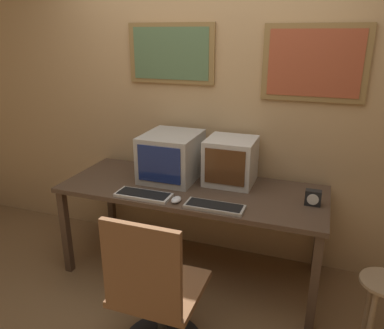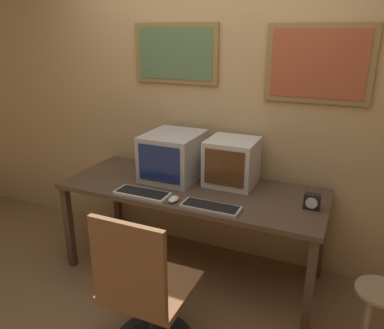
{
  "view_description": "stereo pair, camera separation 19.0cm",
  "coord_description": "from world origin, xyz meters",
  "px_view_note": "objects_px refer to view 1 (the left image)",
  "views": [
    {
      "loc": [
        0.9,
        -1.78,
        1.86
      ],
      "look_at": [
        0.0,
        0.7,
        0.93
      ],
      "focal_mm": 35.0,
      "sensor_mm": 36.0,
      "label": 1
    },
    {
      "loc": [
        1.08,
        -1.71,
        1.86
      ],
      "look_at": [
        0.0,
        0.7,
        0.93
      ],
      "focal_mm": 35.0,
      "sensor_mm": 36.0,
      "label": 2
    }
  ],
  "objects_px": {
    "monitor_right": "(231,161)",
    "mouse_near_keyboard": "(176,200)",
    "desk_clock": "(313,198)",
    "keyboard_side": "(215,206)",
    "monitor_left": "(171,156)",
    "office_chair": "(156,300)",
    "keyboard_main": "(144,195)",
    "side_stool": "(382,301)"
  },
  "relations": [
    {
      "from": "keyboard_side",
      "to": "desk_clock",
      "type": "xyz_separation_m",
      "value": [
        0.62,
        0.28,
        0.04
      ]
    },
    {
      "from": "monitor_left",
      "to": "keyboard_main",
      "type": "xyz_separation_m",
      "value": [
        -0.05,
        -0.41,
        -0.17
      ]
    },
    {
      "from": "monitor_right",
      "to": "keyboard_side",
      "type": "distance_m",
      "value": 0.52
    },
    {
      "from": "desk_clock",
      "to": "keyboard_main",
      "type": "bearing_deg",
      "value": -166.93
    },
    {
      "from": "mouse_near_keyboard",
      "to": "side_stool",
      "type": "xyz_separation_m",
      "value": [
        1.35,
        -0.08,
        -0.41
      ]
    },
    {
      "from": "desk_clock",
      "to": "keyboard_side",
      "type": "bearing_deg",
      "value": -155.89
    },
    {
      "from": "desk_clock",
      "to": "mouse_near_keyboard",
      "type": "bearing_deg",
      "value": -163.01
    },
    {
      "from": "keyboard_side",
      "to": "mouse_near_keyboard",
      "type": "relative_size",
      "value": 3.87
    },
    {
      "from": "keyboard_side",
      "to": "office_chair",
      "type": "distance_m",
      "value": 0.71
    },
    {
      "from": "monitor_left",
      "to": "keyboard_main",
      "type": "bearing_deg",
      "value": -96.6
    },
    {
      "from": "monitor_right",
      "to": "office_chair",
      "type": "relative_size",
      "value": 0.38
    },
    {
      "from": "mouse_near_keyboard",
      "to": "office_chair",
      "type": "relative_size",
      "value": 0.11
    },
    {
      "from": "monitor_right",
      "to": "desk_clock",
      "type": "height_order",
      "value": "monitor_right"
    },
    {
      "from": "monitor_left",
      "to": "keyboard_side",
      "type": "height_order",
      "value": "monitor_left"
    },
    {
      "from": "keyboard_main",
      "to": "desk_clock",
      "type": "relative_size",
      "value": 3.77
    },
    {
      "from": "monitor_right",
      "to": "keyboard_main",
      "type": "height_order",
      "value": "monitor_right"
    },
    {
      "from": "monitor_left",
      "to": "keyboard_side",
      "type": "relative_size",
      "value": 1.21
    },
    {
      "from": "monitor_left",
      "to": "monitor_right",
      "type": "xyz_separation_m",
      "value": [
        0.47,
        0.07,
        -0.01
      ]
    },
    {
      "from": "monitor_left",
      "to": "side_stool",
      "type": "relative_size",
      "value": 0.99
    },
    {
      "from": "keyboard_side",
      "to": "monitor_right",
      "type": "bearing_deg",
      "value": 92.33
    },
    {
      "from": "monitor_right",
      "to": "keyboard_main",
      "type": "distance_m",
      "value": 0.73
    },
    {
      "from": "office_chair",
      "to": "mouse_near_keyboard",
      "type": "bearing_deg",
      "value": 100.41
    },
    {
      "from": "keyboard_main",
      "to": "monitor_left",
      "type": "bearing_deg",
      "value": 83.4
    },
    {
      "from": "monitor_left",
      "to": "desk_clock",
      "type": "xyz_separation_m",
      "value": [
        1.11,
        -0.15,
        -0.13
      ]
    },
    {
      "from": "monitor_left",
      "to": "mouse_near_keyboard",
      "type": "bearing_deg",
      "value": -63.44
    },
    {
      "from": "keyboard_main",
      "to": "side_stool",
      "type": "relative_size",
      "value": 0.83
    },
    {
      "from": "mouse_near_keyboard",
      "to": "desk_clock",
      "type": "relative_size",
      "value": 0.97
    },
    {
      "from": "desk_clock",
      "to": "office_chair",
      "type": "height_order",
      "value": "office_chair"
    },
    {
      "from": "monitor_right",
      "to": "side_stool",
      "type": "distance_m",
      "value": 1.36
    },
    {
      "from": "monitor_right",
      "to": "keyboard_side",
      "type": "relative_size",
      "value": 0.92
    },
    {
      "from": "monitor_right",
      "to": "mouse_near_keyboard",
      "type": "distance_m",
      "value": 0.58
    },
    {
      "from": "monitor_left",
      "to": "mouse_near_keyboard",
      "type": "xyz_separation_m",
      "value": [
        0.21,
        -0.42,
        -0.17
      ]
    },
    {
      "from": "mouse_near_keyboard",
      "to": "monitor_right",
      "type": "bearing_deg",
      "value": 62.05
    },
    {
      "from": "monitor_right",
      "to": "office_chair",
      "type": "xyz_separation_m",
      "value": [
        -0.15,
        -1.08,
        -0.52
      ]
    },
    {
      "from": "keyboard_main",
      "to": "keyboard_side",
      "type": "distance_m",
      "value": 0.54
    },
    {
      "from": "keyboard_side",
      "to": "office_chair",
      "type": "xyz_separation_m",
      "value": [
        -0.17,
        -0.59,
        -0.36
      ]
    },
    {
      "from": "mouse_near_keyboard",
      "to": "office_chair",
      "type": "bearing_deg",
      "value": -79.59
    },
    {
      "from": "mouse_near_keyboard",
      "to": "keyboard_side",
      "type": "bearing_deg",
      "value": -0.44
    },
    {
      "from": "side_stool",
      "to": "monitor_left",
      "type": "bearing_deg",
      "value": 162.13
    },
    {
      "from": "office_chair",
      "to": "keyboard_main",
      "type": "bearing_deg",
      "value": 121.38
    },
    {
      "from": "monitor_left",
      "to": "keyboard_side",
      "type": "distance_m",
      "value": 0.67
    },
    {
      "from": "desk_clock",
      "to": "office_chair",
      "type": "relative_size",
      "value": 0.11
    }
  ]
}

